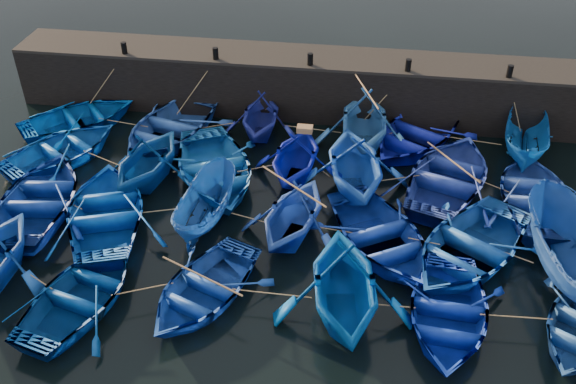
# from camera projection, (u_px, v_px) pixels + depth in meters

# --- Properties ---
(ground) EXTENTS (120.00, 120.00, 0.00)m
(ground) POSITION_uv_depth(u_px,v_px,m) (274.00, 268.00, 20.41)
(ground) COLOR black
(ground) RESTS_ON ground
(quay_wall) EXTENTS (26.00, 2.50, 2.50)m
(quay_wall) POSITION_uv_depth(u_px,v_px,m) (312.00, 85.00, 28.08)
(quay_wall) COLOR black
(quay_wall) RESTS_ON ground
(quay_top) EXTENTS (26.00, 2.50, 0.12)m
(quay_top) POSITION_uv_depth(u_px,v_px,m) (312.00, 57.00, 27.31)
(quay_top) COLOR black
(quay_top) RESTS_ON quay_wall
(bollard_0) EXTENTS (0.24, 0.24, 0.50)m
(bollard_0) POSITION_uv_depth(u_px,v_px,m) (124.00, 48.00, 27.34)
(bollard_0) COLOR black
(bollard_0) RESTS_ON quay_top
(bollard_1) EXTENTS (0.24, 0.24, 0.50)m
(bollard_1) POSITION_uv_depth(u_px,v_px,m) (216.00, 53.00, 26.87)
(bollard_1) COLOR black
(bollard_1) RESTS_ON quay_top
(bollard_2) EXTENTS (0.24, 0.24, 0.50)m
(bollard_2) POSITION_uv_depth(u_px,v_px,m) (310.00, 59.00, 26.41)
(bollard_2) COLOR black
(bollard_2) RESTS_ON quay_top
(bollard_3) EXTENTS (0.24, 0.24, 0.50)m
(bollard_3) POSITION_uv_depth(u_px,v_px,m) (408.00, 65.00, 25.95)
(bollard_3) COLOR black
(bollard_3) RESTS_ON quay_top
(bollard_4) EXTENTS (0.24, 0.24, 0.50)m
(bollard_4) POSITION_uv_depth(u_px,v_px,m) (510.00, 71.00, 25.48)
(bollard_4) COLOR black
(bollard_4) RESTS_ON quay_top
(boat_0) EXTENTS (6.00, 5.85, 1.02)m
(boat_0) POSITION_uv_depth(u_px,v_px,m) (79.00, 118.00, 27.22)
(boat_0) COLOR #0047A0
(boat_0) RESTS_ON ground
(boat_1) EXTENTS (5.54, 6.65, 1.19)m
(boat_1) POSITION_uv_depth(u_px,v_px,m) (169.00, 127.00, 26.41)
(boat_1) COLOR #244B95
(boat_1) RESTS_ON ground
(boat_2) EXTENTS (3.28, 3.77, 1.93)m
(boat_2) POSITION_uv_depth(u_px,v_px,m) (260.00, 115.00, 26.50)
(boat_2) COLOR navy
(boat_2) RESTS_ON ground
(boat_3) EXTENTS (4.28, 4.90, 2.48)m
(boat_3) POSITION_uv_depth(u_px,v_px,m) (364.00, 119.00, 25.65)
(boat_3) COLOR blue
(boat_3) RESTS_ON ground
(boat_4) EXTENTS (6.15, 6.70, 1.13)m
(boat_4) POSITION_uv_depth(u_px,v_px,m) (416.00, 134.00, 26.06)
(boat_4) COLOR #111AA3
(boat_4) RESTS_ON ground
(boat_5) EXTENTS (2.40, 4.69, 1.73)m
(boat_5) POSITION_uv_depth(u_px,v_px,m) (527.00, 140.00, 25.11)
(boat_5) COLOR #10549B
(boat_5) RESTS_ON ground
(boat_6) EXTENTS (5.63, 5.98, 1.01)m
(boat_6) POSITION_uv_depth(u_px,v_px,m) (62.00, 150.00, 25.17)
(boat_6) COLOR #0A4AA8
(boat_6) RESTS_ON ground
(boat_7) EXTENTS (4.29, 4.74, 2.17)m
(boat_7) POSITION_uv_depth(u_px,v_px,m) (148.00, 158.00, 23.63)
(boat_7) COLOR navy
(boat_7) RESTS_ON ground
(boat_8) EXTENTS (6.08, 6.88, 1.18)m
(boat_8) POSITION_uv_depth(u_px,v_px,m) (214.00, 169.00, 23.93)
(boat_8) COLOR blue
(boat_8) RESTS_ON ground
(boat_9) EXTENTS (3.84, 4.34, 2.12)m
(boat_9) POSITION_uv_depth(u_px,v_px,m) (296.00, 156.00, 23.82)
(boat_9) COLOR #07139B
(boat_9) RESTS_ON ground
(boat_10) EXTENTS (4.98, 5.50, 2.52)m
(boat_10) POSITION_uv_depth(u_px,v_px,m) (356.00, 163.00, 23.06)
(boat_10) COLOR blue
(boat_10) RESTS_ON ground
(boat_11) EXTENTS (5.71, 6.70, 1.18)m
(boat_11) POSITION_uv_depth(u_px,v_px,m) (450.00, 176.00, 23.58)
(boat_11) COLOR navy
(boat_11) RESTS_ON ground
(boat_12) EXTENTS (3.81, 5.26, 1.08)m
(boat_12) POSITION_uv_depth(u_px,v_px,m) (535.00, 195.00, 22.71)
(boat_12) COLOR #294A9C
(boat_12) RESTS_ON ground
(boat_13) EXTENTS (4.53, 5.86, 1.12)m
(boat_13) POSITION_uv_depth(u_px,v_px,m) (40.00, 198.00, 22.50)
(boat_13) COLOR navy
(boat_13) RESTS_ON ground
(boat_14) EXTENTS (5.48, 6.47, 1.14)m
(boat_14) POSITION_uv_depth(u_px,v_px,m) (107.00, 211.00, 21.89)
(boat_14) COLOR #0640A2
(boat_14) RESTS_ON ground
(boat_15) EXTENTS (2.00, 4.18, 1.55)m
(boat_15) POSITION_uv_depth(u_px,v_px,m) (205.00, 205.00, 21.80)
(boat_15) COLOR navy
(boat_15) RESTS_ON ground
(boat_16) EXTENTS (4.36, 4.76, 2.12)m
(boat_16) POSITION_uv_depth(u_px,v_px,m) (293.00, 213.00, 21.01)
(boat_16) COLOR #2147AE
(boat_16) RESTS_ON ground
(boat_17) EXTENTS (5.83, 6.35, 1.08)m
(boat_17) POSITION_uv_depth(u_px,v_px,m) (380.00, 236.00, 20.88)
(boat_17) COLOR #1436A6
(boat_17) RESTS_ON ground
(boat_18) EXTENTS (6.36, 6.81, 1.15)m
(boat_18) POSITION_uv_depth(u_px,v_px,m) (469.00, 247.00, 20.39)
(boat_18) COLOR #11489E
(boat_18) RESTS_ON ground
(boat_19) EXTENTS (2.87, 5.57, 2.05)m
(boat_19) POSITION_uv_depth(u_px,v_px,m) (568.00, 254.00, 19.42)
(boat_19) COLOR navy
(boat_19) RESTS_ON ground
(boat_21) EXTENTS (4.45, 5.41, 0.98)m
(boat_21) POSITION_uv_depth(u_px,v_px,m) (82.00, 294.00, 18.81)
(boat_21) COLOR navy
(boat_21) RESTS_ON ground
(boat_22) EXTENTS (4.69, 5.40, 0.94)m
(boat_22) POSITION_uv_depth(u_px,v_px,m) (203.00, 288.00, 19.03)
(boat_22) COLOR #133D93
(boat_22) RESTS_ON ground
(boat_23) EXTENTS (4.76, 5.30, 2.48)m
(boat_23) POSITION_uv_depth(u_px,v_px,m) (344.00, 284.00, 18.09)
(boat_23) COLOR #004799
(boat_23) RESTS_ON ground
(boat_24) EXTENTS (3.79, 5.03, 0.99)m
(boat_24) POSITION_uv_depth(u_px,v_px,m) (447.00, 312.00, 18.20)
(boat_24) COLOR #0B289C
(boat_24) RESTS_ON ground
(wooden_crate) EXTENTS (0.57, 0.36, 0.22)m
(wooden_crate) POSITION_uv_depth(u_px,v_px,m) (305.00, 129.00, 23.10)
(wooden_crate) COLOR olive
(wooden_crate) RESTS_ON boat_9
(mooring_ropes) EXTENTS (18.44, 11.95, 2.10)m
(mooring_ropes) POSITION_uv_depth(u_px,v_px,m) (290.00, 158.00, 24.00)
(mooring_ropes) COLOR tan
(mooring_ropes) RESTS_ON ground
(loose_oars) EXTENTS (9.87, 11.53, 1.60)m
(loose_oars) POSITION_uv_depth(u_px,v_px,m) (337.00, 172.00, 21.81)
(loose_oars) COLOR #99724C
(loose_oars) RESTS_ON ground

